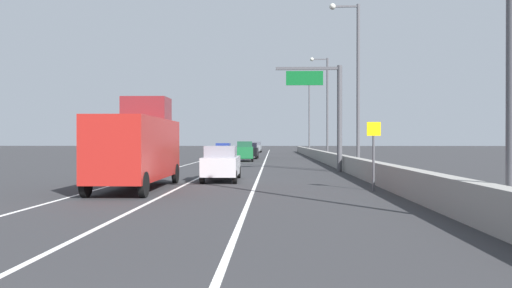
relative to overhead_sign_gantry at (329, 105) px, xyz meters
name	(u,v)px	position (x,y,z in m)	size (l,w,h in m)	color
ground_plane	(255,157)	(-6.32, 32.22, -4.73)	(320.00, 320.00, 0.00)	#2D2D30
lane_stripe_left	(206,159)	(-11.82, 23.22, -4.73)	(0.16, 130.00, 0.00)	silver
lane_stripe_center	(236,160)	(-8.32, 23.22, -4.73)	(0.16, 130.00, 0.00)	silver
lane_stripe_right	(266,160)	(-4.82, 23.22, -4.73)	(0.16, 130.00, 0.00)	silver
jersey_barrier_right	(334,160)	(1.34, 8.22, -4.18)	(0.60, 120.00, 1.10)	gray
overhead_sign_gantry	(329,105)	(0.00, 0.00, 0.00)	(4.68, 0.36, 7.50)	#47474C
speed_advisory_sign	(374,150)	(0.44, -13.39, -2.96)	(0.60, 0.11, 3.00)	#4C4C51
lamp_post_right_second	(355,77)	(1.80, -0.08, 1.97)	(2.14, 0.44, 11.84)	#4C4C51
lamp_post_right_third	(326,102)	(2.11, 22.59, 1.97)	(2.14, 0.44, 11.84)	#4C4C51
lamp_post_right_fourth	(308,113)	(1.67, 45.26, 1.97)	(2.14, 0.44, 11.84)	#4C4C51
car_blue_0	(223,151)	(-9.80, 23.48, -3.76)	(1.86, 4.31, 1.93)	#1E389E
car_black_1	(250,151)	(-6.74, 26.00, -3.76)	(1.94, 4.10, 1.95)	black
car_green_2	(245,151)	(-6.98, 18.40, -3.66)	(2.00, 4.37, 2.14)	#196033
car_gray_3	(257,147)	(-7.08, 60.42, -3.72)	(1.93, 4.47, 2.03)	slate
car_silver_4	(222,163)	(-6.75, -8.26, -3.77)	(1.96, 4.78, 1.91)	#B7B7BC
box_truck	(138,146)	(-10.05, -13.02, -2.77)	(2.56, 8.07, 4.28)	#A51E19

